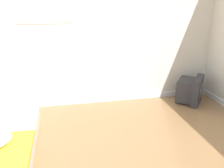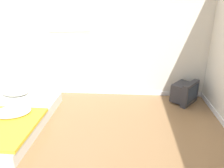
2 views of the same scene
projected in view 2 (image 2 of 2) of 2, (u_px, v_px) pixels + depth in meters
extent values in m
cube|color=silver|center=(79.00, 35.00, 4.55)|extent=(7.75, 0.06, 2.60)
cube|color=white|center=(82.00, 91.00, 4.97)|extent=(7.75, 0.02, 0.09)
cube|color=silver|center=(69.00, 10.00, 4.34)|extent=(0.91, 0.01, 0.90)
cube|color=white|center=(69.00, 10.00, 4.34)|extent=(0.84, 0.01, 0.83)
cube|color=silver|center=(6.00, 120.00, 3.69)|extent=(1.34, 2.01, 0.19)
ellipsoid|color=silver|center=(15.00, 92.00, 4.37)|extent=(0.53, 0.35, 0.14)
ellipsoid|color=silver|center=(12.00, 112.00, 3.56)|extent=(0.69, 0.58, 0.11)
cube|color=#333338|center=(181.00, 92.00, 4.52)|extent=(0.49, 0.52, 0.37)
cube|color=#333338|center=(190.00, 93.00, 4.39)|extent=(0.44, 0.50, 0.46)
cube|color=#283342|center=(193.00, 94.00, 4.35)|extent=(0.29, 0.36, 0.33)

